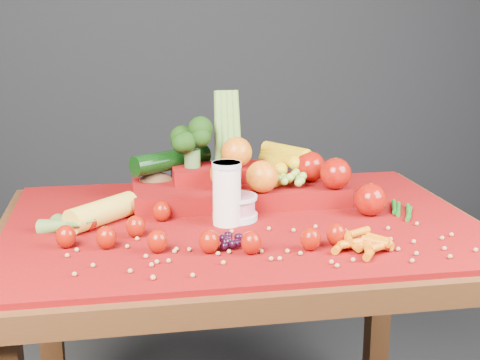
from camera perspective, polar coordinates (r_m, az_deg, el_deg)
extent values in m
cube|color=black|center=(2.94, -5.20, 14.83)|extent=(3.00, 0.02, 2.50)
cube|color=#3C200D|center=(1.54, 0.13, -4.70)|extent=(1.10, 0.80, 0.05)
cube|color=#3C200D|center=(1.98, -15.80, -12.49)|extent=(0.06, 0.06, 0.70)
cube|color=#3C200D|center=(2.10, 11.70, -10.60)|extent=(0.06, 0.06, 0.70)
cube|color=maroon|center=(1.53, 0.13, -3.60)|extent=(1.05, 0.75, 0.01)
cylinder|color=white|center=(1.47, -1.14, -1.16)|extent=(0.06, 0.06, 0.14)
cylinder|color=silver|center=(1.46, -1.15, 1.31)|extent=(0.07, 0.07, 0.01)
cylinder|color=silver|center=(1.53, -0.42, -3.11)|extent=(0.10, 0.10, 0.01)
cylinder|color=pink|center=(1.52, -0.42, -2.09)|extent=(0.09, 0.09, 0.04)
cylinder|color=silver|center=(1.51, -0.42, -1.47)|extent=(0.10, 0.10, 0.01)
ellipsoid|color=#9B1209|center=(1.42, -8.88, -3.94)|extent=(0.04, 0.04, 0.05)
cone|color=#16450C|center=(1.41, -8.92, -3.07)|extent=(0.03, 0.03, 0.01)
ellipsoid|color=#9B1209|center=(1.37, -11.35, -4.83)|extent=(0.04, 0.04, 0.05)
cone|color=#16450C|center=(1.36, -11.39, -3.94)|extent=(0.03, 0.03, 0.01)
ellipsoid|color=#9B1209|center=(1.33, -7.04, -5.21)|extent=(0.04, 0.04, 0.05)
cone|color=#16450C|center=(1.32, -7.07, -4.29)|extent=(0.03, 0.03, 0.01)
ellipsoid|color=#9B1209|center=(1.32, -2.63, -5.28)|extent=(0.04, 0.04, 0.05)
cone|color=#16450C|center=(1.31, -2.64, -4.35)|extent=(0.03, 0.03, 0.01)
ellipsoid|color=#9B1209|center=(1.31, 0.97, -5.37)|extent=(0.04, 0.04, 0.05)
cone|color=#16450C|center=(1.30, 0.97, -4.44)|extent=(0.03, 0.03, 0.01)
ellipsoid|color=#9B1209|center=(1.34, 6.04, -5.03)|extent=(0.04, 0.04, 0.05)
cone|color=#16450C|center=(1.33, 6.07, -4.12)|extent=(0.03, 0.03, 0.01)
ellipsoid|color=#9B1209|center=(1.52, -6.71, -2.65)|extent=(0.04, 0.04, 0.05)
cone|color=#16450C|center=(1.51, -6.74, -1.84)|extent=(0.03, 0.03, 0.01)
ellipsoid|color=#9B1209|center=(1.48, -12.82, -3.37)|extent=(0.04, 0.04, 0.05)
cone|color=#16450C|center=(1.47, -12.86, -2.54)|extent=(0.03, 0.03, 0.01)
ellipsoid|color=#9B1209|center=(1.37, 8.23, -4.59)|extent=(0.04, 0.04, 0.05)
cone|color=#16450C|center=(1.37, 8.26, -3.69)|extent=(0.03, 0.03, 0.01)
ellipsoid|color=#9B1209|center=(1.39, -14.64, -4.69)|extent=(0.04, 0.04, 0.05)
cone|color=#16450C|center=(1.38, -14.70, -3.81)|extent=(0.03, 0.03, 0.01)
cylinder|color=gold|center=(1.52, -11.71, -2.71)|extent=(0.17, 0.17, 0.06)
ellipsoid|color=brown|center=(1.71, -7.15, -0.39)|extent=(0.09, 0.07, 0.06)
cube|color=maroon|center=(1.66, -0.10, -1.05)|extent=(0.52, 0.22, 0.04)
cube|color=maroon|center=(1.70, -1.06, 0.67)|extent=(0.28, 0.12, 0.03)
sphere|color=maroon|center=(1.62, 8.16, 0.56)|extent=(0.08, 0.08, 0.08)
sphere|color=maroon|center=(1.58, 11.07, -1.64)|extent=(0.08, 0.08, 0.08)
sphere|color=maroon|center=(1.68, 6.02, 1.15)|extent=(0.08, 0.08, 0.08)
sphere|color=#B43711|center=(1.59, -1.21, 0.52)|extent=(0.08, 0.08, 0.08)
sphere|color=#B43711|center=(1.57, 1.90, 0.29)|extent=(0.08, 0.08, 0.08)
sphere|color=#B43711|center=(1.67, -0.28, 2.39)|extent=(0.08, 0.08, 0.08)
cylinder|color=#EAB800|center=(1.74, 2.13, 0.95)|extent=(0.06, 0.17, 0.04)
cylinder|color=#EAB800|center=(1.74, 2.78, 1.45)|extent=(0.04, 0.17, 0.04)
cylinder|color=#EAB800|center=(1.74, 3.43, 1.96)|extent=(0.07, 0.17, 0.04)
cylinder|color=#EAB800|center=(1.74, 3.92, 2.46)|extent=(0.10, 0.16, 0.04)
cylinder|color=#3F662D|center=(1.68, -4.09, 1.86)|extent=(0.04, 0.04, 0.04)
cylinder|color=olive|center=(1.72, -1.86, 3.96)|extent=(0.03, 0.06, 0.22)
cylinder|color=olive|center=(1.72, -1.33, 3.98)|extent=(0.02, 0.06, 0.22)
cylinder|color=olive|center=(1.72, -0.80, 3.99)|extent=(0.02, 0.06, 0.22)
cylinder|color=olive|center=(1.72, -0.28, 4.01)|extent=(0.03, 0.06, 0.22)
cylinder|color=black|center=(1.72, -5.89, 1.71)|extent=(0.22, 0.16, 0.05)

